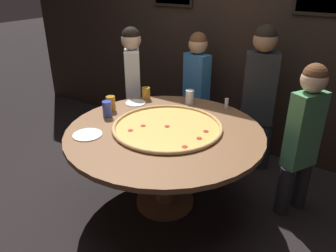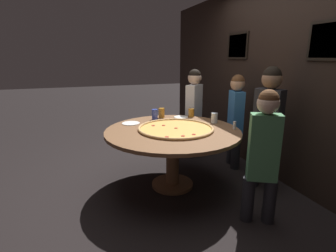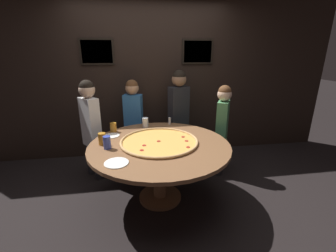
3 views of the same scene
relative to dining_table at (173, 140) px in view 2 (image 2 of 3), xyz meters
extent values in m
plane|color=black|center=(0.00, 0.00, -0.61)|extent=(24.00, 24.00, 0.00)
cube|color=black|center=(0.00, 1.41, 0.69)|extent=(6.40, 0.06, 2.60)
cube|color=black|center=(-0.80, 1.37, 1.14)|extent=(0.52, 0.02, 0.40)
cube|color=#936B5B|center=(-0.80, 1.37, 1.14)|extent=(0.46, 0.01, 0.34)
cube|color=black|center=(0.80, 1.37, 1.14)|extent=(0.52, 0.02, 0.40)
cube|color=#B2A893|center=(0.80, 1.37, 1.14)|extent=(0.46, 0.01, 0.34)
cylinder|color=brown|center=(0.00, 0.00, 0.11)|extent=(1.63, 1.63, 0.04)
cylinder|color=brown|center=(0.00, 0.00, -0.26)|extent=(0.16, 0.16, 0.70)
cylinder|color=brown|center=(0.00, 0.00, -0.59)|extent=(0.52, 0.52, 0.04)
cylinder|color=#E5A84C|center=(0.00, 0.04, 0.13)|extent=(0.88, 0.88, 0.01)
torus|color=tan|center=(0.00, 0.04, 0.14)|extent=(0.92, 0.92, 0.03)
cylinder|color=#A8281E|center=(0.32, 0.00, 0.14)|extent=(0.04, 0.04, 0.00)
cylinder|color=#A8281E|center=(0.30, -0.18, 0.14)|extent=(0.04, 0.04, 0.00)
cylinder|color=#A8281E|center=(-0.01, 0.04, 0.14)|extent=(0.04, 0.04, 0.00)
cylinder|color=#A8281E|center=(-0.18, -0.06, 0.14)|extent=(0.04, 0.04, 0.00)
cylinder|color=#A8281E|center=(-0.21, -0.18, 0.14)|extent=(0.04, 0.04, 0.00)
cylinder|color=#A8281E|center=(0.31, 0.14, 0.14)|extent=(0.04, 0.04, 0.00)
cylinder|color=#384CB7|center=(-0.58, -0.05, 0.20)|extent=(0.08, 0.08, 0.14)
cylinder|color=silver|center=(-0.13, 0.63, 0.19)|extent=(0.08, 0.08, 0.13)
cylinder|color=#BC7A23|center=(-0.56, 0.50, 0.19)|extent=(0.08, 0.08, 0.12)
cylinder|color=#BC7A23|center=(-0.65, 0.07, 0.19)|extent=(0.08, 0.08, 0.14)
cylinder|color=white|center=(-0.57, 0.34, 0.13)|extent=(0.20, 0.20, 0.01)
cylinder|color=white|center=(-0.46, -0.41, 0.13)|extent=(0.23, 0.23, 0.01)
cylinder|color=silver|center=(0.23, 0.71, 0.17)|extent=(0.04, 0.04, 0.08)
cylinder|color=#B7B7BC|center=(0.23, 0.71, 0.22)|extent=(0.04, 0.04, 0.01)
cylinder|color=#232328|center=(-0.81, 0.60, -0.37)|extent=(0.18, 0.18, 0.49)
cylinder|color=#232328|center=(-0.94, 0.77, -0.37)|extent=(0.18, 0.18, 0.49)
cube|color=white|center=(-0.88, 0.69, 0.21)|extent=(0.30, 0.33, 0.68)
sphere|color=beige|center=(-0.88, 0.69, 0.66)|extent=(0.21, 0.21, 0.21)
sphere|color=black|center=(-0.88, 0.69, 0.69)|extent=(0.19, 0.19, 0.19)
cylinder|color=#232328|center=(-0.19, 1.05, -0.38)|extent=(0.15, 0.15, 0.47)
cylinder|color=#232328|center=(-0.39, 1.10, -0.38)|extent=(0.15, 0.15, 0.47)
cube|color=#3370B2|center=(-0.29, 1.07, 0.18)|extent=(0.31, 0.22, 0.65)
sphere|color=tan|center=(-0.29, 1.07, 0.61)|extent=(0.20, 0.20, 0.20)
sphere|color=brown|center=(-0.29, 1.07, 0.64)|extent=(0.19, 0.19, 0.19)
cylinder|color=#232328|center=(0.53, 1.07, -0.36)|extent=(0.18, 0.18, 0.52)
cylinder|color=#232328|center=(0.32, 0.98, -0.36)|extent=(0.18, 0.18, 0.52)
cube|color=#232328|center=(0.43, 1.03, 0.26)|extent=(0.35, 0.27, 0.72)
sphere|color=#8C664C|center=(0.43, 1.03, 0.73)|extent=(0.22, 0.22, 0.22)
sphere|color=black|center=(0.43, 1.03, 0.77)|extent=(0.21, 0.21, 0.21)
cylinder|color=#232328|center=(1.02, 0.63, -0.39)|extent=(0.17, 0.17, 0.46)
cylinder|color=#232328|center=(0.92, 0.45, -0.39)|extent=(0.17, 0.17, 0.46)
cube|color=#4C8C59|center=(0.97, 0.54, 0.16)|extent=(0.26, 0.31, 0.64)
sphere|color=beige|center=(0.97, 0.54, 0.58)|extent=(0.20, 0.20, 0.20)
sphere|color=brown|center=(0.97, 0.54, 0.61)|extent=(0.18, 0.18, 0.18)
camera|label=1|loc=(1.34, -2.01, 1.31)|focal=35.00mm
camera|label=2|loc=(2.84, -1.07, 0.98)|focal=28.00mm
camera|label=3|loc=(-0.26, -2.39, 1.14)|focal=24.00mm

